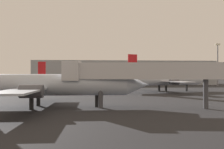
# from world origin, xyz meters

# --- Properties ---
(airplane_at_gate) EXTENTS (31.54, 24.55, 9.82)m
(airplane_at_gate) POSITION_xyz_m (-11.02, 24.80, 3.33)
(airplane_at_gate) COLOR #B2BCCC
(airplane_at_gate) RESTS_ON ground_plane
(airplane_on_taxiway) EXTENTS (30.08, 22.98, 10.42)m
(airplane_on_taxiway) POSITION_xyz_m (16.92, 55.59, 3.59)
(airplane_on_taxiway) COLOR silver
(airplane_on_taxiway) RESTS_ON ground_plane
(airplane_distant) EXTENTS (24.86, 23.68, 9.09)m
(airplane_distant) POSITION_xyz_m (-28.04, 66.17, 3.35)
(airplane_distant) COLOR #B2BCCC
(airplane_distant) RESTS_ON ground_plane
(jet_bridge) EXTENTS (23.77, 5.17, 6.79)m
(jet_bridge) POSITION_xyz_m (3.08, 23.05, 5.26)
(jet_bridge) COLOR silver
(jet_bridge) RESTS_ON ground_plane
(light_mast_right) EXTENTS (2.40, 0.50, 19.58)m
(light_mast_right) POSITION_xyz_m (53.78, 95.21, 11.05)
(light_mast_right) COLOR slate
(light_mast_right) RESTS_ON ground_plane
(terminal_building) EXTENTS (92.16, 26.08, 12.14)m
(terminal_building) POSITION_xyz_m (11.98, 117.17, 6.07)
(terminal_building) COLOR #999EA3
(terminal_building) RESTS_ON ground_plane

